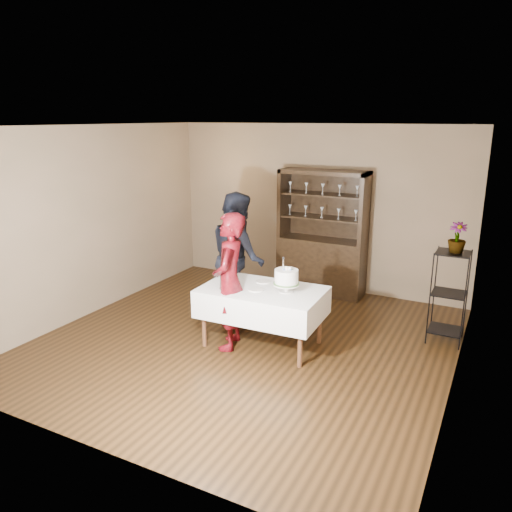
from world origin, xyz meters
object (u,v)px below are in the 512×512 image
object	(u,v)px
cake	(286,278)
china_hutch	(322,253)
cake_table	(262,302)
woman	(229,282)
potted_plant	(457,238)
plant_etagere	(449,293)
man	(238,257)

from	to	relation	value
cake	china_hutch	bearing A→B (deg)	98.68
cake_table	cake	distance (m)	0.47
china_hutch	cake	world-z (taller)	china_hutch
woman	cake	bearing A→B (deg)	93.87
woman	potted_plant	bearing A→B (deg)	102.63
cake	plant_etagere	bearing A→B (deg)	33.24
china_hutch	woman	xyz separation A→B (m)	(-0.31, -2.45, 0.19)
plant_etagere	man	size ratio (longest dim) A/B	0.66
woman	man	xyz separation A→B (m)	(-0.36, 0.85, 0.06)
man	cake_table	bearing A→B (deg)	-177.22
china_hutch	cake_table	bearing A→B (deg)	-89.26
china_hutch	cake	size ratio (longest dim) A/B	4.53
cake_table	woman	size ratio (longest dim) A/B	0.89
china_hutch	woman	size ratio (longest dim) A/B	1.17
woman	potted_plant	size ratio (longest dim) A/B	4.54
cake_table	man	bearing A→B (deg)	137.62
china_hutch	potted_plant	world-z (taller)	china_hutch
man	plant_etagere	bearing A→B (deg)	-123.70
plant_etagere	potted_plant	size ratio (longest dim) A/B	3.18
china_hutch	woman	distance (m)	2.48
china_hutch	plant_etagere	bearing A→B (deg)	-26.83
plant_etagere	potted_plant	xyz separation A→B (m)	(0.02, -0.00, 0.72)
cake_table	man	world-z (taller)	man
cake_table	cake	size ratio (longest dim) A/B	3.47
potted_plant	china_hutch	bearing A→B (deg)	153.43
plant_etagere	woman	xyz separation A→B (m)	(-2.39, -1.40, 0.20)
cake	potted_plant	world-z (taller)	potted_plant
cake	cake_table	bearing A→B (deg)	-173.53
china_hutch	cake_table	size ratio (longest dim) A/B	1.31
china_hutch	cake_table	distance (m)	2.23
china_hutch	man	distance (m)	1.75
man	potted_plant	size ratio (longest dim) A/B	4.84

